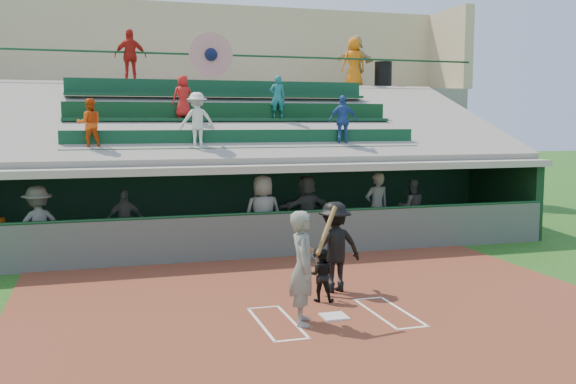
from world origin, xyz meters
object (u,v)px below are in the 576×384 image
object	(u,v)px
batter_at_plate	(303,267)
catcher	(321,275)
trash_bin	(383,75)
home_plate	(334,316)

from	to	relation	value
batter_at_plate	catcher	bearing A→B (deg)	58.09
batter_at_plate	catcher	distance (m)	1.46
batter_at_plate	trash_bin	bearing A→B (deg)	60.19
catcher	trash_bin	xyz separation A→B (m)	(6.53, 11.49, 4.57)
home_plate	batter_at_plate	world-z (taller)	batter_at_plate
home_plate	batter_at_plate	bearing A→B (deg)	-163.94
home_plate	catcher	size ratio (longest dim) A/B	0.43
catcher	trash_bin	world-z (taller)	trash_bin
batter_at_plate	home_plate	bearing A→B (deg)	16.06
home_plate	batter_at_plate	size ratio (longest dim) A/B	0.22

